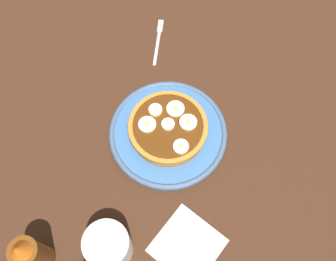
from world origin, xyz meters
TOP-DOWN VIEW (x-y plane):
  - ground_plane at (0.00, 0.00)cm, footprint 140.00×140.00cm
  - plate at (0.00, 0.00)cm, footprint 24.11×24.11cm
  - pancake_stack at (0.12, -0.37)cm, footprint 16.03×15.74cm
  - banana_slice_0 at (0.01, -0.26)cm, footprint 2.62×2.62cm
  - banana_slice_1 at (-0.93, -3.84)cm, footprint 2.73×2.73cm
  - banana_slice_2 at (-2.72, 2.86)cm, footprint 3.48×3.48cm
  - banana_slice_3 at (2.44, -3.22)cm, footprint 3.49×3.49cm
  - banana_slice_4 at (-3.64, -0.94)cm, footprint 3.60×3.60cm
  - banana_slice_5 at (2.19, 4.76)cm, footprint 3.03×3.03cm
  - coffee_mug at (24.50, 5.73)cm, footprint 11.04×7.80cm
  - napkin at (15.27, 16.20)cm, footprint 11.17×11.17cm
  - fork at (-17.99, -16.69)cm, footprint 11.64×7.55cm
  - syrup_bottle at (32.97, -3.19)cm, footprint 4.86×4.86cm

SIDE VIEW (x-z plane):
  - ground_plane at x=0.00cm, z-range -3.00..0.00cm
  - napkin at x=15.27cm, z-range 0.00..0.30cm
  - fork at x=-17.99cm, z-range 0.00..0.50cm
  - plate at x=0.00cm, z-range 0.08..2.15cm
  - pancake_stack at x=0.12cm, z-range 1.73..4.96cm
  - coffee_mug at x=24.50cm, z-range 0.13..8.50cm
  - banana_slice_4 at x=-3.64cm, z-range 4.76..5.46cm
  - banana_slice_3 at x=2.44cm, z-range 4.76..5.48cm
  - banana_slice_5 at x=2.19cm, z-range 4.76..5.64cm
  - banana_slice_2 at x=-2.72cm, z-range 4.76..5.68cm
  - banana_slice_0 at x=0.01cm, z-range 4.76..5.69cm
  - banana_slice_1 at x=-0.93cm, z-range 4.76..5.80cm
  - syrup_bottle at x=32.97cm, z-range -0.66..12.85cm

